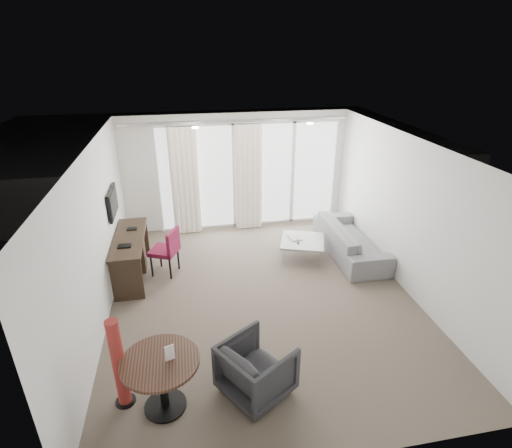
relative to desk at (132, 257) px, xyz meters
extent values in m
cube|color=brown|center=(2.22, -1.12, -0.40)|extent=(5.00, 6.00, 0.00)
cube|color=white|center=(2.22, -1.12, 2.20)|extent=(5.00, 6.00, 0.00)
cube|color=silver|center=(-0.28, -1.12, 0.90)|extent=(0.00, 6.00, 2.60)
cube|color=silver|center=(4.72, -1.12, 0.90)|extent=(0.00, 6.00, 2.60)
cube|color=silver|center=(2.22, -4.12, 0.90)|extent=(5.00, 0.00, 2.60)
cylinder|color=#FFE0B2|center=(1.32, 0.48, 2.19)|extent=(0.12, 0.12, 0.02)
cylinder|color=#FFE0B2|center=(3.42, 0.48, 2.19)|extent=(0.12, 0.12, 0.02)
cylinder|color=maroon|center=(0.15, -2.95, 0.21)|extent=(0.25, 0.25, 1.21)
imported|color=#28282B|center=(1.74, -3.07, -0.04)|extent=(1.07, 1.06, 0.71)
imported|color=slate|center=(4.27, 0.06, -0.08)|extent=(0.85, 2.18, 0.64)
cube|color=#4D4D50|center=(2.52, 3.38, -0.46)|extent=(5.60, 3.00, 0.12)
camera|label=1|loc=(1.06, -6.67, 3.58)|focal=28.00mm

